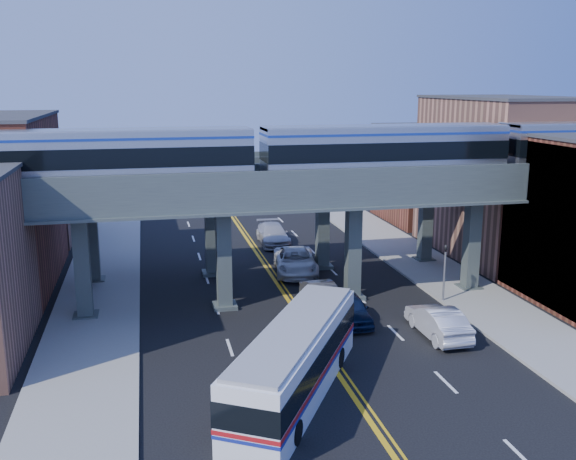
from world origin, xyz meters
The scene contains 18 objects.
ground centered at (0.00, 0.00, 0.00)m, with size 120.00×120.00×0.00m, color black.
sidewalk_west centered at (-11.50, 10.00, 0.08)m, with size 5.00×70.00×0.16m, color gray.
sidewalk_east centered at (11.50, 10.00, 0.08)m, with size 5.00×70.00×0.16m, color gray.
building_west_c centered at (-18.50, 29.00, 4.00)m, with size 8.00×10.00×8.00m, color #A46A55.
building_east_b centered at (18.50, 16.00, 6.00)m, with size 8.00×14.00×12.00m, color #A46A55.
building_east_c centered at (18.50, 29.00, 4.50)m, with size 8.00×10.00×9.00m, color brown.
mural_panel centered at (14.55, 4.00, 4.75)m, with size 0.10×9.50×9.50m, color teal.
elevated_viaduct_near centered at (0.00, 8.00, 6.47)m, with size 52.00×3.60×7.40m.
elevated_viaduct_far centered at (0.00, 15.00, 6.47)m, with size 52.00×3.60×7.40m.
transit_train centered at (5.85, 8.00, 9.22)m, with size 45.94×2.88×3.35m.
stop_sign centered at (0.30, 3.00, 1.76)m, with size 0.76×0.09×2.63m.
traffic_signal centered at (9.20, 6.00, 2.30)m, with size 0.15×0.18×4.10m.
transit_bus centered at (-2.39, -3.64, 1.55)m, with size 8.15×11.38×3.01m.
car_lane_a centered at (2.60, 4.14, 0.77)m, with size 1.83×4.54×1.55m, color #0D1732.
car_lane_b centered at (1.80, 6.76, 0.73)m, with size 1.55×4.43×1.46m, color #343437.
car_lane_c centered at (1.80, 14.15, 0.85)m, with size 2.82×6.11×1.70m, color silver.
car_lane_d centered at (1.88, 22.73, 0.83)m, with size 2.31×5.69×1.65m, color #BDBCC1.
car_parked_curb centered at (6.50, 1.12, 0.82)m, with size 1.75×5.01×1.65m, color silver.
Camera 1 is at (-8.25, -28.42, 13.17)m, focal length 40.00 mm.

